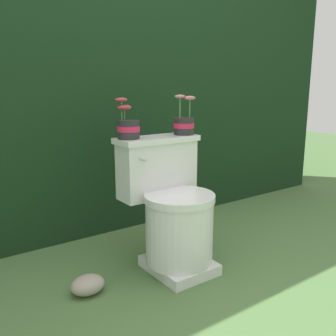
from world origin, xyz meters
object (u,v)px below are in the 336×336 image
object	(u,v)px
potted_plant_left	(128,126)
garden_stone	(88,285)
toilet	(172,211)
potted_plant_midleft	(184,123)

from	to	relation	value
potted_plant_left	garden_stone	size ratio (longest dim) A/B	1.28
toilet	potted_plant_midleft	world-z (taller)	potted_plant_midleft
potted_plant_left	potted_plant_midleft	distance (m)	0.34
potted_plant_left	potted_plant_midleft	bearing A→B (deg)	-6.48
potted_plant_left	garden_stone	bearing A→B (deg)	-154.54
potted_plant_left	garden_stone	distance (m)	0.80
toilet	garden_stone	size ratio (longest dim) A/B	4.28
toilet	garden_stone	xyz separation A→B (m)	(-0.49, 0.01, -0.27)
garden_stone	toilet	bearing A→B (deg)	-0.61
potted_plant_left	potted_plant_midleft	xyz separation A→B (m)	(0.34, -0.04, -0.00)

